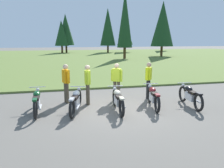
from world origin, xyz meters
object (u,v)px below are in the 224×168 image
(motorcycle_british_green, at_px, (37,101))
(motorcycle_cream, at_px, (118,100))
(rider_checking_bike, at_px, (88,82))
(motorcycle_maroon, at_px, (153,97))
(rider_near_row_end, at_px, (149,78))
(motorcycle_black, at_px, (190,96))
(rider_in_hivis_vest, at_px, (66,81))
(motorcycle_silver, at_px, (76,101))
(rider_with_back_turned, at_px, (117,80))

(motorcycle_british_green, xyz_separation_m, motorcycle_cream, (2.99, -0.50, 0.00))
(rider_checking_bike, bearing_deg, motorcycle_maroon, -22.54)
(motorcycle_british_green, height_order, rider_near_row_end, rider_near_row_end)
(motorcycle_cream, distance_m, rider_checking_bike, 1.63)
(motorcycle_british_green, distance_m, motorcycle_black, 6.06)
(motorcycle_cream, height_order, rider_in_hivis_vest, rider_in_hivis_vest)
(motorcycle_silver, bearing_deg, motorcycle_cream, -9.12)
(motorcycle_cream, height_order, rider_near_row_end, rider_near_row_end)
(motorcycle_british_green, distance_m, motorcycle_cream, 3.03)
(rider_in_hivis_vest, height_order, rider_with_back_turned, same)
(motorcycle_silver, bearing_deg, rider_checking_bike, 58.62)
(motorcycle_silver, distance_m, rider_checking_bike, 1.21)
(motorcycle_silver, bearing_deg, motorcycle_maroon, -1.90)
(motorcycle_silver, relative_size, rider_near_row_end, 1.23)
(rider_in_hivis_vest, bearing_deg, motorcycle_silver, -77.99)
(motorcycle_maroon, distance_m, rider_checking_bike, 2.76)
(rider_checking_bike, relative_size, rider_near_row_end, 1.00)
(motorcycle_cream, relative_size, rider_in_hivis_vest, 1.26)
(rider_checking_bike, bearing_deg, motorcycle_cream, -49.96)
(motorcycle_silver, distance_m, motorcycle_black, 4.62)
(rider_in_hivis_vest, bearing_deg, motorcycle_cream, -41.38)
(motorcycle_british_green, relative_size, rider_in_hivis_vest, 1.26)
(motorcycle_maroon, height_order, rider_with_back_turned, rider_with_back_turned)
(rider_in_hivis_vest, distance_m, rider_checking_bike, 0.98)
(rider_with_back_turned, relative_size, rider_checking_bike, 1.00)
(rider_in_hivis_vest, bearing_deg, motorcycle_maroon, -23.92)
(rider_in_hivis_vest, relative_size, rider_with_back_turned, 1.00)
(rider_in_hivis_vest, bearing_deg, rider_near_row_end, -1.62)
(motorcycle_black, xyz_separation_m, rider_near_row_end, (-1.19, 1.57, 0.51))
(motorcycle_british_green, relative_size, rider_checking_bike, 1.26)
(rider_with_back_turned, bearing_deg, rider_in_hivis_vest, 175.88)
(motorcycle_british_green, bearing_deg, motorcycle_cream, -9.53)
(motorcycle_cream, xyz_separation_m, rider_near_row_end, (1.85, 1.54, 0.51))
(motorcycle_cream, bearing_deg, rider_checking_bike, 130.04)
(motorcycle_black, bearing_deg, rider_in_hivis_vest, 161.13)
(motorcycle_black, height_order, rider_checking_bike, rider_checking_bike)
(motorcycle_silver, height_order, motorcycle_black, same)
(rider_checking_bike, bearing_deg, rider_with_back_turned, 12.67)
(motorcycle_maroon, height_order, rider_in_hivis_vest, rider_in_hivis_vest)
(motorcycle_silver, relative_size, rider_in_hivis_vest, 1.23)
(motorcycle_silver, height_order, rider_near_row_end, rider_near_row_end)
(motorcycle_british_green, height_order, motorcycle_maroon, same)
(motorcycle_maroon, bearing_deg, motorcycle_silver, 178.10)
(motorcycle_maroon, distance_m, rider_with_back_turned, 1.85)
(motorcycle_black, bearing_deg, motorcycle_silver, 176.45)
(motorcycle_british_green, xyz_separation_m, rider_checking_bike, (1.99, 0.69, 0.51))
(motorcycle_silver, xyz_separation_m, rider_near_row_end, (3.42, 1.29, 0.51))
(rider_with_back_turned, bearing_deg, rider_checking_bike, -167.33)
(motorcycle_black, relative_size, rider_checking_bike, 1.26)
(motorcycle_british_green, distance_m, motorcycle_maroon, 4.51)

